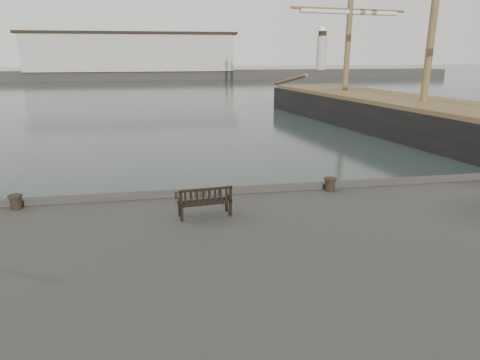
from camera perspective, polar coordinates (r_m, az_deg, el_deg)
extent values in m
plane|color=black|center=(14.87, -3.16, -7.38)|extent=(400.00, 400.00, 0.00)
cube|color=#383530|center=(105.63, -9.60, 13.64)|extent=(140.00, 8.00, 2.00)
cube|color=#BBBAAD|center=(105.69, -14.24, 16.09)|extent=(46.00, 9.00, 8.00)
cube|color=black|center=(105.78, -14.42, 18.42)|extent=(48.00, 9.50, 0.60)
cylinder|color=#BBBAAD|center=(112.68, 10.81, 16.30)|extent=(2.40, 2.40, 8.00)
sphere|color=silver|center=(112.81, 10.97, 19.04)|extent=(1.61, 1.61, 1.61)
cube|color=black|center=(12.17, -4.72, -2.97)|extent=(1.55, 0.68, 0.04)
cube|color=black|center=(11.89, -4.53, -2.29)|extent=(1.50, 0.22, 0.45)
cube|color=black|center=(12.24, -4.70, -3.88)|extent=(1.45, 0.59, 0.41)
cylinder|color=black|center=(14.38, -27.71, -2.61)|extent=(0.50, 0.50, 0.43)
cylinder|color=black|center=(14.71, 11.92, -0.58)|extent=(0.52, 0.52, 0.44)
cube|color=black|center=(35.68, 22.86, 6.18)|extent=(13.66, 38.73, 3.80)
cube|color=brown|center=(35.41, 23.23, 9.44)|extent=(13.17, 37.92, 0.30)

